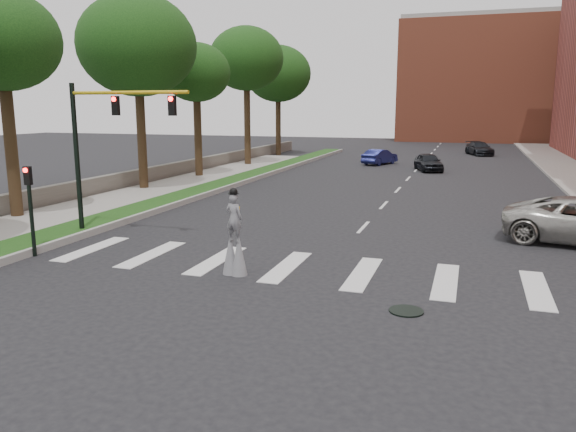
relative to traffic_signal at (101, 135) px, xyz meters
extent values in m
plane|color=black|center=(9.78, -3.00, -4.15)|extent=(160.00, 160.00, 0.00)
cube|color=#184012|center=(-1.72, 17.00, -4.03)|extent=(2.00, 60.00, 0.25)
cube|color=#989893|center=(-0.67, 17.00, -4.01)|extent=(0.20, 60.00, 0.28)
cube|color=gray|center=(-4.72, 7.00, -4.06)|extent=(4.00, 60.00, 0.18)
cube|color=#5F5951|center=(-7.22, 19.00, -3.60)|extent=(0.50, 56.00, 1.10)
cylinder|color=black|center=(12.78, -5.00, -4.13)|extent=(0.90, 0.90, 0.04)
cube|color=#B65539|center=(15.78, 75.00, 4.85)|extent=(26.00, 14.00, 18.00)
cylinder|color=black|center=(-1.22, 0.00, -1.05)|extent=(0.20, 0.20, 6.20)
cylinder|color=gold|center=(1.38, 0.00, 1.65)|extent=(5.20, 0.14, 0.14)
cube|color=black|center=(0.78, 0.00, 1.15)|extent=(0.28, 0.18, 0.75)
cylinder|color=#FF0C0C|center=(0.78, -0.10, 1.40)|extent=(0.18, 0.06, 0.18)
cube|color=black|center=(3.28, 0.00, 1.15)|extent=(0.28, 0.18, 0.75)
cylinder|color=#FF0C0C|center=(3.28, -0.10, 1.40)|extent=(0.18, 0.06, 0.18)
cylinder|color=black|center=(-0.52, -3.50, -2.65)|extent=(0.14, 0.14, 3.00)
cube|color=black|center=(-0.52, -3.50, -1.25)|extent=(0.25, 0.16, 0.65)
cylinder|color=#FF0C0C|center=(-0.52, -3.60, -1.05)|extent=(0.16, 0.05, 0.16)
cylinder|color=#2F2012|center=(7.35, -3.34, -3.62)|extent=(0.07, 0.07, 1.06)
cylinder|color=#2F2012|center=(7.04, -3.30, -3.62)|extent=(0.07, 0.07, 1.06)
cone|color=slate|center=(7.35, -3.34, -3.49)|extent=(0.52, 0.52, 1.32)
cone|color=slate|center=(7.04, -3.30, -3.49)|extent=(0.52, 0.52, 1.32)
imported|color=slate|center=(7.20, -3.32, -2.32)|extent=(0.61, 0.45, 1.55)
sphere|color=black|center=(7.20, -3.32, -1.49)|extent=(0.26, 0.26, 0.26)
cylinder|color=black|center=(7.20, -3.32, -1.54)|extent=(0.34, 0.34, 0.02)
cube|color=yellow|center=(7.22, -3.18, -1.89)|extent=(0.22, 0.05, 0.10)
imported|color=black|center=(10.78, 28.81, -3.41)|extent=(3.01, 4.66, 1.47)
imported|color=navy|center=(6.10, 32.85, -3.45)|extent=(2.90, 4.52, 1.41)
imported|color=black|center=(14.94, 46.55, -3.43)|extent=(3.47, 5.38, 1.45)
cylinder|color=#2F2012|center=(-6.24, 1.73, -0.72)|extent=(0.56, 0.56, 6.87)
ellipsoid|color=black|center=(-6.24, 1.73, 4.03)|extent=(5.28, 5.28, 4.49)
cylinder|color=#2F2012|center=(-5.67, 11.79, -0.58)|extent=(0.56, 0.56, 7.13)
ellipsoid|color=black|center=(-5.67, 11.79, 4.80)|extent=(7.26, 7.26, 6.17)
cylinder|color=#2F2012|center=(-5.30, 18.76, -0.92)|extent=(0.56, 0.56, 6.47)
ellipsoid|color=black|center=(-5.30, 18.76, 3.57)|extent=(5.02, 5.02, 4.26)
cylinder|color=#2F2012|center=(-5.07, 27.93, -0.26)|extent=(0.56, 0.56, 7.77)
ellipsoid|color=black|center=(-5.07, 27.93, 5.25)|extent=(6.52, 6.52, 5.54)
cylinder|color=#2F2012|center=(-6.20, 39.65, -0.66)|extent=(0.56, 0.56, 6.98)
ellipsoid|color=black|center=(-6.20, 39.65, 4.61)|extent=(7.09, 7.09, 6.03)
camera|label=1|loc=(14.16, -19.17, 1.11)|focal=35.00mm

